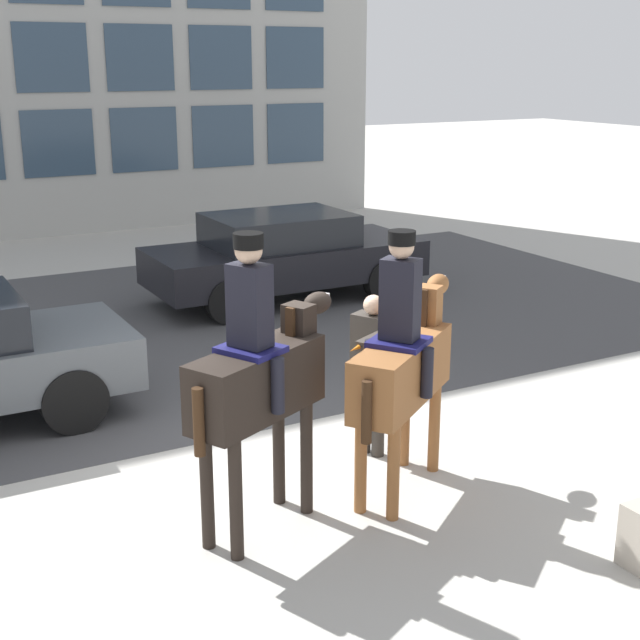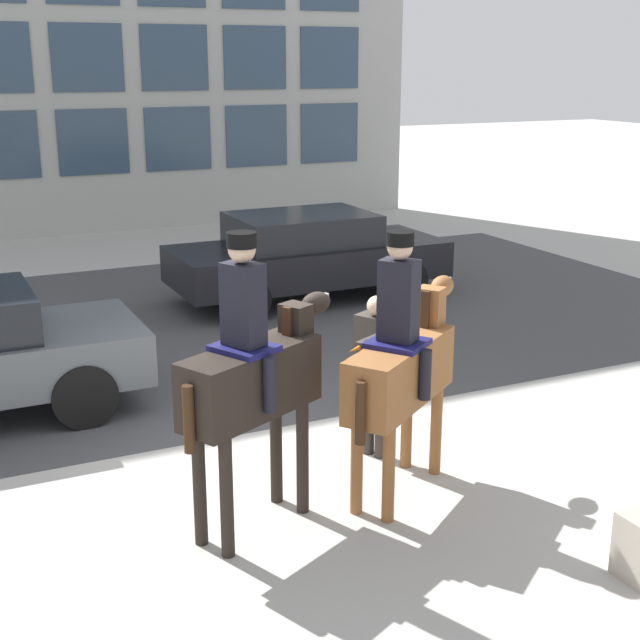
# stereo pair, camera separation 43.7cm
# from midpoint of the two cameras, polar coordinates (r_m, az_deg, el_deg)

# --- Properties ---
(ground_plane) EXTENTS (80.00, 80.00, 0.00)m
(ground_plane) POSITION_cam_midpoint_polar(r_m,az_deg,el_deg) (9.28, -4.88, -8.39)
(ground_plane) COLOR #B2AFA8
(road_surface) EXTENTS (18.04, 8.50, 0.01)m
(road_surface) POSITION_cam_midpoint_polar(r_m,az_deg,el_deg) (13.50, -13.08, -0.76)
(road_surface) COLOR #444447
(road_surface) RESTS_ON ground_plane
(mounted_horse_lead) EXTENTS (1.65, 1.02, 2.59)m
(mounted_horse_lead) POSITION_cam_midpoint_polar(r_m,az_deg,el_deg) (7.33, -5.64, -3.59)
(mounted_horse_lead) COLOR black
(mounted_horse_lead) RESTS_ON ground_plane
(mounted_horse_companion) EXTENTS (1.71, 1.34, 2.47)m
(mounted_horse_companion) POSITION_cam_midpoint_polar(r_m,az_deg,el_deg) (8.05, 3.79, -2.68)
(mounted_horse_companion) COLOR brown
(mounted_horse_companion) RESTS_ON ground_plane
(pedestrian_bystander) EXTENTS (0.75, 0.73, 1.68)m
(pedestrian_bystander) POSITION_cam_midpoint_polar(r_m,az_deg,el_deg) (8.83, 1.96, -2.78)
(pedestrian_bystander) COLOR #332D28
(pedestrian_bystander) RESTS_ON ground_plane
(street_car_far_lane) EXTENTS (4.53, 1.92, 1.45)m
(street_car_far_lane) POSITION_cam_midpoint_polar(r_m,az_deg,el_deg) (14.81, -3.18, 4.21)
(street_car_far_lane) COLOR black
(street_car_far_lane) RESTS_ON ground_plane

